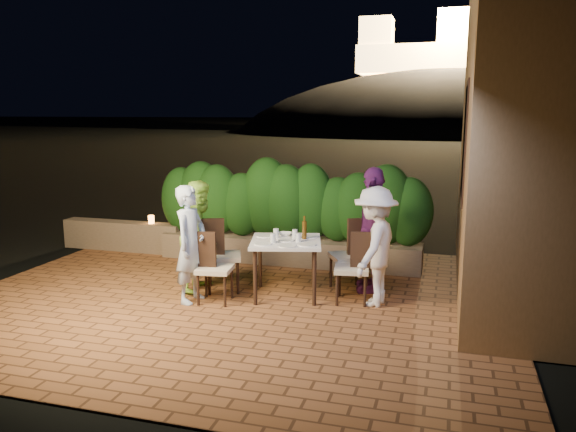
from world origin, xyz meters
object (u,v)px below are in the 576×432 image
at_px(dining_table, 286,268).
at_px(beer_bottle, 304,227).
at_px(chair_right_back, 349,255).
at_px(chair_left_back, 223,255).
at_px(chair_right_front, 352,267).
at_px(chair_left_front, 215,267).
at_px(parapet_lamp, 151,219).
at_px(bowl, 285,234).
at_px(diner_purple, 373,230).
at_px(diner_white, 375,246).
at_px(diner_green, 201,236).
at_px(diner_blue, 191,244).

relative_size(dining_table, beer_bottle, 2.92).
bearing_deg(chair_right_back, chair_left_back, -13.72).
bearing_deg(chair_right_front, dining_table, -8.11).
bearing_deg(chair_left_front, parapet_lamp, 127.63).
distance_m(bowl, chair_right_back, 0.90).
xyz_separation_m(dining_table, diner_purple, (1.05, 0.55, 0.46)).
distance_m(chair_right_front, diner_white, 0.41).
bearing_deg(chair_right_back, diner_green, -15.37).
xyz_separation_m(chair_right_back, diner_green, (-1.93, -0.48, 0.25)).
bearing_deg(bowl, diner_blue, -142.17).
height_order(chair_right_front, diner_blue, diner_blue).
bearing_deg(diner_green, parapet_lamp, 49.10).
distance_m(chair_right_back, diner_green, 2.00).
bearing_deg(chair_left_front, diner_white, 6.27).
bearing_deg(diner_blue, diner_green, 15.35).
bearing_deg(diner_blue, chair_right_front, -69.62).
distance_m(diner_white, parapet_lamp, 4.33).
xyz_separation_m(bowl, diner_purple, (1.13, 0.30, 0.07)).
distance_m(diner_blue, diner_green, 0.51).
distance_m(beer_bottle, chair_left_front, 1.26).
distance_m(bowl, diner_purple, 1.17).
xyz_separation_m(beer_bottle, chair_right_back, (0.53, 0.32, -0.41)).
height_order(diner_blue, diner_purple, diner_purple).
bearing_deg(beer_bottle, chair_left_front, -148.61).
height_order(chair_left_front, diner_blue, diner_blue).
relative_size(diner_blue, parapet_lamp, 10.66).
height_order(dining_table, chair_left_front, chair_left_front).
relative_size(bowl, diner_green, 0.12).
bearing_deg(diner_green, diner_white, -86.30).
distance_m(diner_purple, parapet_lamp, 4.06).
relative_size(diner_white, diner_purple, 0.89).
xyz_separation_m(diner_green, diner_white, (2.33, 0.03, 0.00)).
xyz_separation_m(chair_left_front, chair_right_back, (1.54, 0.93, 0.04)).
xyz_separation_m(diner_blue, diner_white, (2.24, 0.52, 0.00)).
xyz_separation_m(chair_left_back, diner_purple, (1.92, 0.56, 0.34)).
distance_m(beer_bottle, diner_green, 1.41).
bearing_deg(chair_right_back, diner_purple, 168.90).
height_order(bowl, diner_green, diner_green).
height_order(bowl, chair_left_front, chair_left_front).
relative_size(chair_left_front, chair_left_back, 0.92).
xyz_separation_m(chair_right_front, diner_green, (-2.05, -0.03, 0.29)).
xyz_separation_m(chair_right_front, diner_blue, (-1.96, -0.53, 0.29)).
bearing_deg(bowl, beer_bottle, -21.65).
xyz_separation_m(chair_left_front, parapet_lamp, (-2.08, 2.07, 0.12)).
bearing_deg(beer_bottle, diner_white, -8.55).
relative_size(chair_right_front, parapet_lamp, 6.52).
bearing_deg(chair_left_back, diner_blue, -134.62).
bearing_deg(chair_left_front, diner_green, 123.57).
xyz_separation_m(beer_bottle, chair_left_back, (-1.09, -0.14, -0.41)).
bearing_deg(bowl, diner_purple, 14.82).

